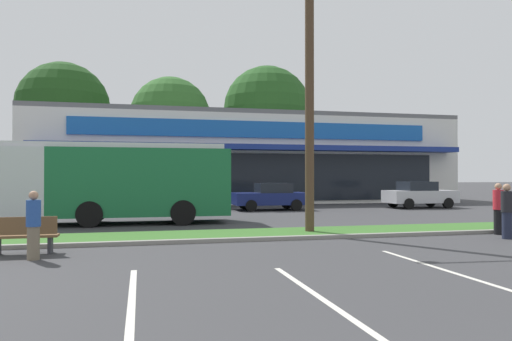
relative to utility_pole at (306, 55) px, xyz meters
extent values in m
cube|color=#386B28|center=(-2.54, 0.10, -5.94)|extent=(56.00, 2.20, 0.12)
cube|color=gray|center=(-2.54, -1.12, -5.94)|extent=(56.00, 0.24, 0.12)
cube|color=silver|center=(-5.48, -7.24, -6.00)|extent=(0.12, 4.80, 0.01)
cube|color=silver|center=(-2.53, -7.73, -6.00)|extent=(0.12, 4.80, 0.01)
cube|color=silver|center=(0.81, -6.14, -6.00)|extent=(0.12, 4.80, 0.01)
cube|color=silver|center=(2.45, 21.81, -2.92)|extent=(30.58, 11.23, 6.18)
cube|color=black|center=(2.45, 16.16, -4.15)|extent=(25.69, 0.08, 3.21)
cube|color=navy|center=(2.45, 15.50, -2.17)|extent=(28.75, 1.40, 0.35)
cube|color=#1959AD|center=(2.45, 16.12, -0.94)|extent=(24.47, 0.16, 1.11)
cube|color=slate|center=(2.45, 21.81, 0.32)|extent=(30.58, 11.23, 0.30)
cylinder|color=#473323|center=(-11.96, 29.64, -3.53)|extent=(0.44, 0.44, 4.94)
sphere|color=#1E4719|center=(-11.96, 29.64, 1.91)|extent=(7.94, 7.94, 7.94)
cylinder|color=#473323|center=(-2.78, 28.24, -3.74)|extent=(0.44, 0.44, 4.52)
sphere|color=#2D6026|center=(-2.78, 28.24, 1.19)|extent=(7.14, 7.14, 7.14)
cylinder|color=#473323|center=(6.49, 29.47, -3.43)|extent=(0.44, 0.44, 5.16)
sphere|color=#23511E|center=(6.49, 29.47, 2.30)|extent=(8.39, 8.39, 8.39)
cylinder|color=#4C3826|center=(0.13, -0.01, -0.36)|extent=(0.30, 0.30, 11.30)
cube|color=#196638|center=(-5.30, 5.17, -4.30)|extent=(7.04, 2.63, 2.70)
cube|color=silver|center=(-8.17, 5.20, -2.85)|extent=(12.27, 2.43, 0.20)
cube|color=black|center=(-8.16, 6.51, -3.82)|extent=(11.73, 0.19, 1.19)
cylinder|color=black|center=(-7.23, 4.02, -5.50)|extent=(1.00, 0.31, 1.00)
cylinder|color=black|center=(-7.20, 6.36, -5.50)|extent=(1.00, 0.31, 1.00)
cylinder|color=black|center=(-3.72, 3.98, -5.50)|extent=(1.00, 0.31, 1.00)
cylinder|color=black|center=(-3.70, 6.32, -5.50)|extent=(1.00, 0.31, 1.00)
cube|color=brown|center=(-8.18, -2.08, -5.55)|extent=(1.60, 0.45, 0.06)
cube|color=brown|center=(-8.18, -2.28, -5.27)|extent=(1.60, 0.06, 0.44)
cube|color=#333338|center=(-7.57, -2.08, -5.78)|extent=(0.08, 0.36, 0.45)
cube|color=#B7B7BC|center=(-10.79, 10.75, -5.34)|extent=(4.36, 1.86, 0.69)
cube|color=black|center=(-11.00, 10.75, -4.75)|extent=(1.96, 1.64, 0.49)
cylinder|color=black|center=(-9.44, 11.64, -5.68)|extent=(0.64, 0.22, 0.64)
cylinder|color=black|center=(-9.44, 9.87, -5.68)|extent=(0.64, 0.22, 0.64)
cylinder|color=black|center=(-12.14, 11.64, -5.68)|extent=(0.64, 0.22, 0.64)
cube|color=navy|center=(1.79, 11.18, -5.35)|extent=(4.15, 1.84, 0.67)
cube|color=black|center=(2.00, 11.18, -4.74)|extent=(1.87, 1.62, 0.54)
cylinder|color=black|center=(0.51, 10.30, -5.68)|extent=(0.64, 0.22, 0.64)
cylinder|color=black|center=(0.51, 12.06, -5.68)|extent=(0.64, 0.22, 0.64)
cylinder|color=black|center=(3.08, 10.30, -5.68)|extent=(0.64, 0.22, 0.64)
cylinder|color=black|center=(3.08, 12.06, -5.68)|extent=(0.64, 0.22, 0.64)
cube|color=#B7B7BC|center=(11.18, 10.87, -5.31)|extent=(4.22, 1.85, 0.74)
cube|color=black|center=(10.96, 10.87, -4.67)|extent=(1.90, 1.63, 0.54)
cylinder|color=black|center=(12.48, 11.75, -5.68)|extent=(0.64, 0.22, 0.64)
cylinder|color=black|center=(12.48, 9.99, -5.68)|extent=(0.64, 0.22, 0.64)
cylinder|color=black|center=(9.87, 11.75, -5.68)|extent=(0.64, 0.22, 0.64)
cylinder|color=black|center=(9.87, 9.99, -5.68)|extent=(0.64, 0.22, 0.64)
cylinder|color=#726651|center=(-7.79, -3.00, -5.61)|extent=(0.28, 0.28, 0.78)
cylinder|color=#264C99|center=(-7.79, -3.00, -4.92)|extent=(0.32, 0.32, 0.62)
sphere|color=tan|center=(-7.79, -3.00, -4.50)|extent=(0.21, 0.21, 0.21)
cylinder|color=#1E2338|center=(5.72, -2.46, -5.59)|extent=(0.29, 0.29, 0.83)
cylinder|color=black|center=(5.72, -2.46, -4.85)|extent=(0.35, 0.35, 0.66)
sphere|color=tan|center=(5.72, -2.46, -4.41)|extent=(0.23, 0.23, 0.23)
cylinder|color=black|center=(6.27, -1.46, -5.59)|extent=(0.29, 0.29, 0.83)
cylinder|color=red|center=(6.27, -1.46, -4.84)|extent=(0.35, 0.35, 0.66)
sphere|color=tan|center=(6.27, -1.46, -4.40)|extent=(0.23, 0.23, 0.23)
camera|label=1|loc=(-5.35, -15.12, -4.03)|focal=33.67mm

